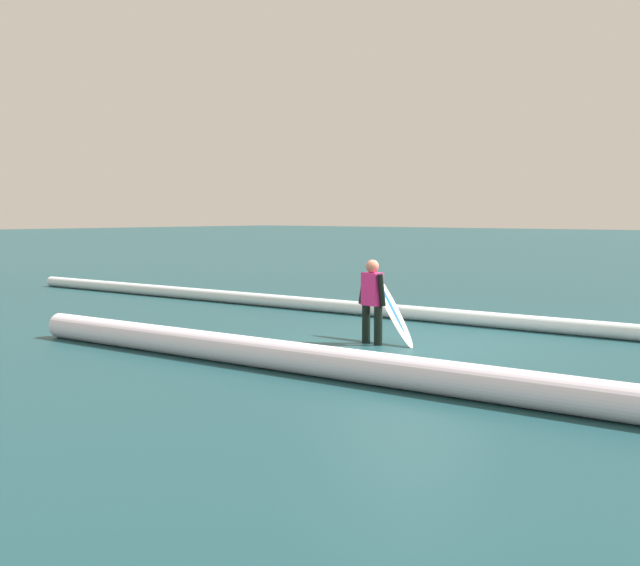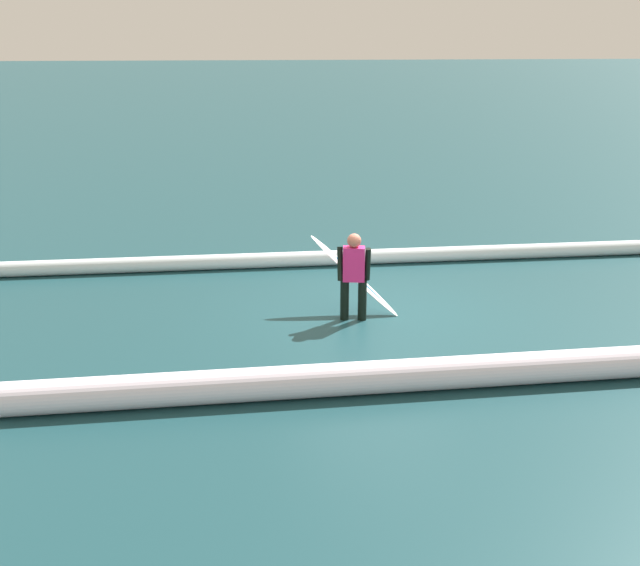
{
  "view_description": "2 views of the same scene",
  "coord_description": "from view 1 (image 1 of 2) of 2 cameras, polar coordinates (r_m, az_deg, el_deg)",
  "views": [
    {
      "loc": [
        -7.49,
        11.14,
        2.17
      ],
      "look_at": [
        0.97,
        1.14,
        1.05
      ],
      "focal_mm": 45.46,
      "sensor_mm": 36.0,
      "label": 1
    },
    {
      "loc": [
        2.02,
        12.33,
        4.48
      ],
      "look_at": [
        1.07,
        1.16,
        0.88
      ],
      "focal_mm": 45.11,
      "sensor_mm": 36.0,
      "label": 2
    }
  ],
  "objects": [
    {
      "name": "ground_plane",
      "position": [
        13.6,
        6.26,
        -4.31
      ],
      "size": [
        198.79,
        198.79,
        0.0
      ],
      "primitive_type": "plane",
      "color": "#183F45"
    },
    {
      "name": "wave_crest_foreground",
      "position": [
        16.74,
        6.08,
        -2.07
      ],
      "size": [
        24.97,
        1.31,
        0.29
      ],
      "primitive_type": "cylinder",
      "rotation": [
        0.0,
        1.57,
        0.04
      ],
      "color": "white",
      "rests_on": "ground_plane"
    },
    {
      "name": "surfboard",
      "position": [
        13.79,
        5.0,
        -1.67
      ],
      "size": [
        1.48,
        0.93,
        1.22
      ],
      "color": "white",
      "rests_on": "ground_plane"
    },
    {
      "name": "wave_crest_midground",
      "position": [
        9.67,
        10.85,
        -6.87
      ],
      "size": [
        16.05,
        1.32,
        0.42
      ],
      "primitive_type": "cylinder",
      "rotation": [
        0.0,
        1.57,
        0.06
      ],
      "color": "white",
      "rests_on": "ground_plane"
    },
    {
      "name": "surfer",
      "position": [
        13.45,
        3.7,
        -1.01
      ],
      "size": [
        0.52,
        0.26,
        1.41
      ],
      "rotation": [
        0.0,
        0.0,
        3.0
      ],
      "color": "black",
      "rests_on": "ground_plane"
    }
  ]
}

